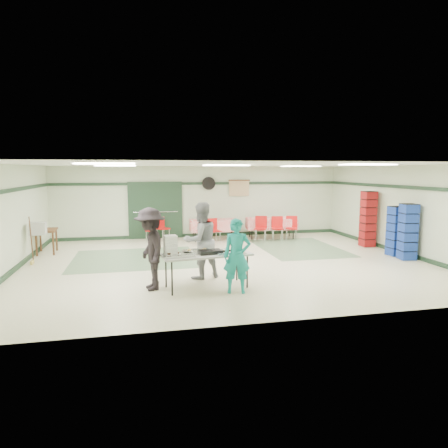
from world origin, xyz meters
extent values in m
plane|color=beige|center=(0.00, 0.00, 0.00)|extent=(11.00, 11.00, 0.00)
plane|color=white|center=(0.00, 0.00, 2.70)|extent=(11.00, 11.00, 0.00)
plane|color=beige|center=(0.00, 4.50, 1.35)|extent=(11.00, 0.00, 11.00)
plane|color=beige|center=(0.00, -4.50, 1.35)|extent=(11.00, 0.00, 11.00)
plane|color=beige|center=(-5.50, 0.00, 1.35)|extent=(0.00, 9.00, 9.00)
plane|color=beige|center=(5.50, 0.00, 1.35)|extent=(0.00, 9.00, 9.00)
cube|color=#1C3321|center=(0.00, 4.47, 2.05)|extent=(11.00, 0.06, 0.10)
cube|color=#1C3321|center=(0.00, 4.47, 0.06)|extent=(11.00, 0.06, 0.12)
cube|color=#1C3321|center=(-5.47, 0.00, 2.05)|extent=(0.06, 9.00, 0.10)
cube|color=#1C3321|center=(-5.47, 0.00, 0.06)|extent=(0.06, 9.00, 0.12)
cube|color=#1C3321|center=(5.47, 0.00, 2.05)|extent=(0.06, 9.00, 0.10)
cube|color=#1C3321|center=(5.47, 0.00, 0.06)|extent=(0.06, 9.00, 0.12)
cube|color=#61805D|center=(-2.50, 1.00, 0.00)|extent=(3.50, 3.00, 0.01)
cube|color=#61805D|center=(2.80, 1.50, 0.00)|extent=(2.50, 3.50, 0.01)
cube|color=#979A97|center=(-2.20, 4.44, 1.05)|extent=(0.90, 0.06, 2.10)
cube|color=#979A97|center=(-1.25, 4.44, 1.05)|extent=(0.90, 0.06, 2.10)
cube|color=#1C3321|center=(-1.73, 4.42, 1.05)|extent=(2.00, 0.03, 2.15)
cylinder|color=black|center=(0.30, 4.44, 2.05)|extent=(0.50, 0.10, 0.50)
cube|color=tan|center=(1.50, 4.44, 1.85)|extent=(0.80, 0.02, 0.60)
cube|color=#ACADA7|center=(-0.94, -2.27, 0.74)|extent=(2.01, 1.02, 0.04)
cylinder|color=black|center=(-1.73, -2.69, 0.36)|extent=(0.04, 0.04, 0.72)
cylinder|color=black|center=(-0.08, -2.48, 0.36)|extent=(0.04, 0.04, 0.72)
cylinder|color=black|center=(-1.81, -2.07, 0.36)|extent=(0.04, 0.04, 0.72)
cylinder|color=black|center=(-0.16, -1.86, 0.36)|extent=(0.04, 0.04, 0.72)
cube|color=silver|center=(-0.44, -2.29, 0.77)|extent=(0.69, 0.56, 0.02)
cube|color=silver|center=(-1.12, -2.12, 0.77)|extent=(0.68, 0.55, 0.02)
cube|color=silver|center=(-1.56, -2.40, 0.77)|extent=(0.67, 0.54, 0.02)
cube|color=black|center=(-0.87, -2.31, 0.80)|extent=(0.53, 0.37, 0.08)
cube|color=white|center=(-1.71, -2.25, 0.97)|extent=(0.29, 0.27, 0.42)
imported|color=teal|center=(-0.38, -2.76, 0.78)|extent=(0.63, 0.48, 1.56)
imported|color=gray|center=(-0.94, -1.47, 0.90)|extent=(1.07, 0.96, 1.81)
imported|color=black|center=(-2.13, -2.14, 0.88)|extent=(0.82, 1.23, 1.77)
cube|color=red|center=(2.53, 3.55, 0.74)|extent=(1.95, 1.05, 0.05)
cube|color=red|center=(2.53, 3.55, 0.55)|extent=(1.96, 1.08, 0.40)
cylinder|color=black|center=(1.72, 3.35, 0.36)|extent=(0.04, 0.04, 0.72)
cylinder|color=black|center=(3.26, 3.14, 0.36)|extent=(0.04, 0.04, 0.72)
cylinder|color=black|center=(1.81, 3.97, 0.36)|extent=(0.04, 0.04, 0.72)
cylinder|color=black|center=(3.34, 3.76, 0.36)|extent=(0.04, 0.04, 0.72)
cube|color=red|center=(0.33, 3.55, 0.74)|extent=(1.75, 0.79, 0.05)
cube|color=red|center=(0.33, 3.55, 0.55)|extent=(1.75, 0.81, 0.40)
cylinder|color=black|center=(-0.40, 3.28, 0.36)|extent=(0.04, 0.04, 0.72)
cylinder|color=black|center=(1.05, 3.25, 0.36)|extent=(0.04, 0.04, 0.72)
cylinder|color=black|center=(-0.38, 3.86, 0.36)|extent=(0.04, 0.04, 0.72)
cylinder|color=black|center=(1.06, 3.83, 0.36)|extent=(0.04, 0.04, 0.72)
cube|color=red|center=(2.55, 2.90, 0.45)|extent=(0.50, 0.50, 0.04)
cube|color=red|center=(2.60, 3.08, 0.68)|extent=(0.41, 0.13, 0.41)
cylinder|color=silver|center=(2.36, 2.78, 0.22)|extent=(0.02, 0.02, 0.43)
cylinder|color=silver|center=(2.68, 2.71, 0.22)|extent=(0.02, 0.02, 0.43)
cylinder|color=silver|center=(2.43, 3.10, 0.22)|extent=(0.02, 0.02, 0.43)
cylinder|color=silver|center=(2.75, 3.03, 0.22)|extent=(0.02, 0.02, 0.43)
cube|color=red|center=(1.91, 2.90, 0.47)|extent=(0.56, 0.56, 0.04)
cube|color=red|center=(1.98, 3.08, 0.70)|extent=(0.40, 0.21, 0.42)
cylinder|color=silver|center=(1.68, 2.82, 0.22)|extent=(0.02, 0.02, 0.44)
cylinder|color=silver|center=(1.99, 2.68, 0.22)|extent=(0.02, 0.02, 0.44)
cylinder|color=silver|center=(1.82, 3.13, 0.22)|extent=(0.02, 0.02, 0.44)
cylinder|color=silver|center=(2.13, 2.99, 0.22)|extent=(0.02, 0.02, 0.44)
cube|color=red|center=(3.09, 2.90, 0.45)|extent=(0.53, 0.53, 0.04)
cube|color=red|center=(3.16, 3.08, 0.68)|extent=(0.40, 0.19, 0.41)
cylinder|color=silver|center=(2.87, 2.81, 0.22)|extent=(0.02, 0.02, 0.43)
cylinder|color=silver|center=(3.18, 2.69, 0.22)|extent=(0.02, 0.02, 0.43)
cylinder|color=silver|center=(3.00, 3.12, 0.22)|extent=(0.02, 0.02, 0.43)
cylinder|color=silver|center=(3.30, 3.00, 0.22)|extent=(0.02, 0.02, 0.43)
cube|color=red|center=(0.21, 2.90, 0.44)|extent=(0.49, 0.49, 0.04)
cube|color=red|center=(0.16, 3.08, 0.67)|extent=(0.40, 0.14, 0.40)
cylinder|color=silver|center=(0.09, 2.71, 0.21)|extent=(0.02, 0.02, 0.42)
cylinder|color=silver|center=(0.40, 2.79, 0.21)|extent=(0.02, 0.02, 0.42)
cylinder|color=silver|center=(0.01, 3.02, 0.21)|extent=(0.02, 0.02, 0.42)
cylinder|color=silver|center=(0.32, 3.10, 0.21)|extent=(0.02, 0.02, 0.42)
cube|color=red|center=(-1.49, 3.95, 0.43)|extent=(0.54, 0.54, 0.04)
cube|color=red|center=(-1.59, 4.10, 0.64)|extent=(0.34, 0.26, 0.39)
cylinder|color=silver|center=(-1.53, 3.74, 0.20)|extent=(0.02, 0.02, 0.41)
cylinder|color=silver|center=(-1.27, 3.92, 0.20)|extent=(0.02, 0.02, 0.41)
cylinder|color=silver|center=(-1.71, 3.99, 0.20)|extent=(0.02, 0.02, 0.41)
cylinder|color=silver|center=(-1.45, 4.17, 0.20)|extent=(0.02, 0.02, 0.41)
cube|color=red|center=(-1.96, 3.75, 0.41)|extent=(0.37, 0.37, 0.04)
cube|color=red|center=(-1.96, 3.92, 0.62)|extent=(0.37, 0.04, 0.37)
cylinder|color=silver|center=(-2.11, 3.60, 0.20)|extent=(0.02, 0.02, 0.39)
cylinder|color=silver|center=(-1.81, 3.60, 0.20)|extent=(0.02, 0.02, 0.39)
cylinder|color=silver|center=(-2.10, 3.90, 0.20)|extent=(0.02, 0.02, 0.39)
cylinder|color=silver|center=(-1.81, 3.90, 0.20)|extent=(0.02, 0.02, 0.39)
cube|color=navy|center=(5.15, -0.76, 0.80)|extent=(0.46, 0.46, 1.61)
cube|color=maroon|center=(5.15, 1.28, 0.93)|extent=(0.42, 0.42, 1.86)
cube|color=navy|center=(5.15, -0.20, 0.74)|extent=(0.42, 0.42, 1.49)
cube|color=brown|center=(-5.15, 2.35, 0.72)|extent=(0.64, 0.94, 0.05)
cube|color=brown|center=(-5.36, 1.96, 0.35)|extent=(0.05, 0.05, 0.70)
cube|color=brown|center=(-4.89, 1.99, 0.35)|extent=(0.05, 0.05, 0.70)
cube|color=brown|center=(-5.41, 2.71, 0.35)|extent=(0.05, 0.05, 0.70)
cube|color=brown|center=(-4.94, 2.74, 0.35)|extent=(0.05, 0.05, 0.70)
cube|color=#AAA9A5|center=(-5.15, 1.34, 0.92)|extent=(0.47, 0.42, 0.35)
cylinder|color=brown|center=(-5.23, 0.91, 0.67)|extent=(0.08, 0.21, 1.29)
camera|label=1|loc=(-2.36, -10.64, 2.55)|focal=32.00mm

